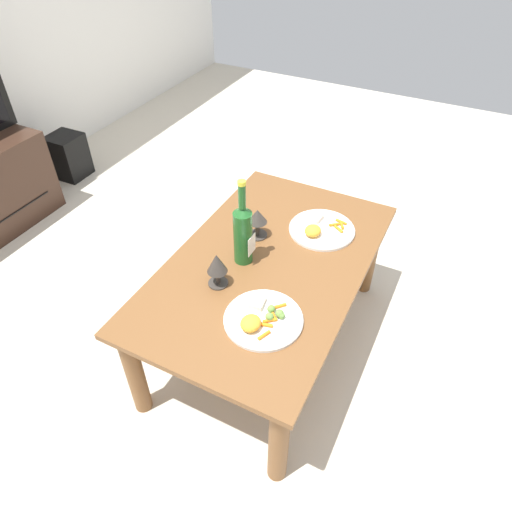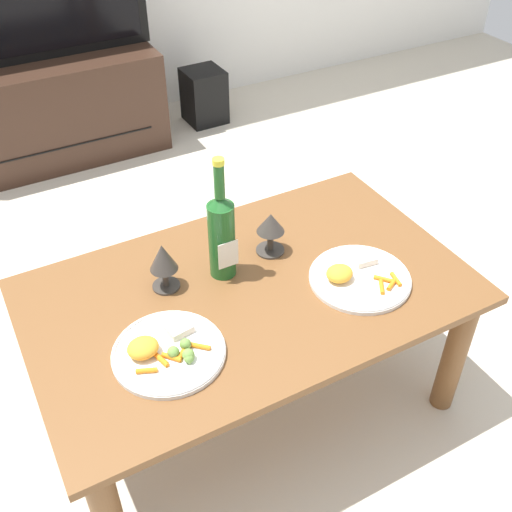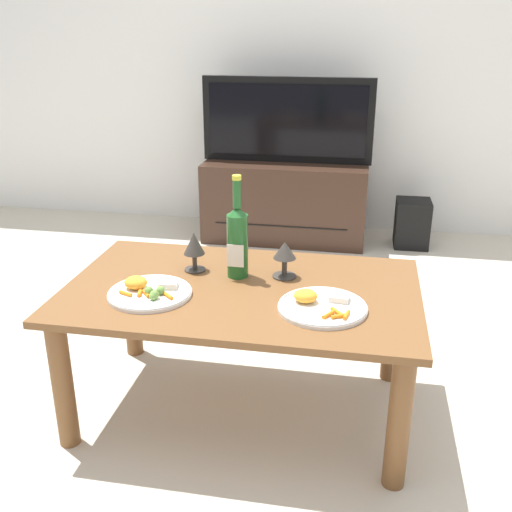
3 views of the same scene
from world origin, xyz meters
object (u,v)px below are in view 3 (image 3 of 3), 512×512
object	(u,v)px
dinner_plate_left	(149,291)
goblet_left	(194,246)
floor_speaker	(412,223)
wine_bottle	(237,239)
goblet_right	(285,253)
tv_stand	(286,200)
dinner_plate_right	(321,305)
tv_screen	(287,120)
dining_table	(242,309)

from	to	relation	value
dinner_plate_left	goblet_left	bearing A→B (deg)	68.46
floor_speaker	wine_bottle	world-z (taller)	wine_bottle
goblet_right	dinner_plate_left	size ratio (longest dim) A/B	0.48
goblet_left	dinner_plate_left	size ratio (longest dim) A/B	0.52
goblet_right	dinner_plate_left	world-z (taller)	goblet_right
floor_speaker	wine_bottle	bearing A→B (deg)	-113.78
goblet_left	goblet_right	size ratio (longest dim) A/B	1.09
tv_stand	dinner_plate_right	size ratio (longest dim) A/B	3.65
tv_screen	wine_bottle	world-z (taller)	tv_screen
floor_speaker	goblet_right	size ratio (longest dim) A/B	2.25
goblet_left	dinner_plate_right	xyz separation A→B (m)	(0.48, -0.23, -0.08)
wine_bottle	goblet_left	size ratio (longest dim) A/B	2.54
tv_screen	dinner_plate_right	size ratio (longest dim) A/B	3.76
tv_stand	floor_speaker	distance (m)	0.82
tv_screen	floor_speaker	xyz separation A→B (m)	(0.81, -0.02, -0.62)
dinner_plate_right	goblet_right	bearing A→B (deg)	123.10
wine_bottle	tv_screen	bearing A→B (deg)	92.22
goblet_right	goblet_left	bearing A→B (deg)	-180.00
goblet_right	dinner_plate_right	bearing A→B (deg)	-56.90
dining_table	floor_speaker	size ratio (longest dim) A/B	4.03
tv_stand	dinner_plate_right	world-z (taller)	dinner_plate_right
tv_screen	goblet_right	bearing A→B (deg)	-82.50
tv_stand	goblet_left	world-z (taller)	goblet_left
tv_stand	dinner_plate_left	size ratio (longest dim) A/B	3.71
tv_screen	dinner_plate_left	distance (m)	2.04
dining_table	dinner_plate_right	world-z (taller)	dinner_plate_right
tv_screen	floor_speaker	world-z (taller)	tv_screen
goblet_left	dining_table	bearing A→B (deg)	-30.47
dining_table	floor_speaker	world-z (taller)	dining_table
floor_speaker	dinner_plate_right	world-z (taller)	dinner_plate_right
dinner_plate_right	dining_table	bearing A→B (deg)	157.89
tv_stand	floor_speaker	world-z (taller)	tv_stand
dining_table	goblet_right	size ratio (longest dim) A/B	9.07
dining_table	goblet_right	distance (m)	0.25
tv_stand	wine_bottle	size ratio (longest dim) A/B	2.81
dining_table	wine_bottle	distance (m)	0.25
tv_screen	goblet_right	world-z (taller)	tv_screen
tv_stand	goblet_right	world-z (taller)	goblet_right
tv_stand	dinner_plate_left	bearing A→B (deg)	-95.30
goblet_left	floor_speaker	bearing A→B (deg)	62.70
goblet_right	dinner_plate_right	world-z (taller)	goblet_right
dinner_plate_right	floor_speaker	bearing A→B (deg)	77.91
dining_table	wine_bottle	size ratio (longest dim) A/B	3.28
tv_screen	floor_speaker	bearing A→B (deg)	-1.75
floor_speaker	dinner_plate_left	size ratio (longest dim) A/B	1.07
dining_table	tv_screen	xyz separation A→B (m)	(-0.10, 1.90, 0.36)
tv_screen	floor_speaker	size ratio (longest dim) A/B	3.56
wine_bottle	goblet_left	world-z (taller)	wine_bottle
tv_screen	floor_speaker	distance (m)	1.02
floor_speaker	dinner_plate_left	bearing A→B (deg)	-117.78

